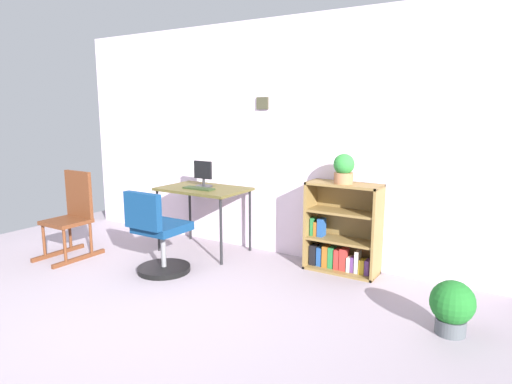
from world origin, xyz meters
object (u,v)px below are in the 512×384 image
(keyboard, at_px, (199,188))
(bookshelf_low, at_px, (342,233))
(rocking_chair, at_px, (72,214))
(office_chair, at_px, (158,238))
(monitor, at_px, (203,175))
(desk, at_px, (204,193))
(potted_plant_floor, at_px, (452,306))
(potted_plant_on_shelf, at_px, (344,168))

(keyboard, bearing_deg, bookshelf_low, 12.22)
(rocking_chair, bearing_deg, keyboard, 35.42)
(rocking_chair, bearing_deg, office_chair, 4.58)
(keyboard, xyz_separation_m, rocking_chair, (-1.12, -0.80, -0.27))
(monitor, distance_m, rocking_chair, 1.48)
(keyboard, relative_size, bookshelf_low, 0.41)
(desk, relative_size, potted_plant_floor, 2.42)
(monitor, bearing_deg, bookshelf_low, 6.47)
(monitor, xyz_separation_m, rocking_chair, (-1.06, -0.95, -0.40))
(keyboard, height_order, potted_plant_on_shelf, potted_plant_on_shelf)
(desk, xyz_separation_m, monitor, (-0.04, 0.05, 0.19))
(keyboard, bearing_deg, potted_plant_floor, -10.22)
(desk, bearing_deg, keyboard, -81.21)
(office_chair, relative_size, potted_plant_floor, 2.10)
(rocking_chair, bearing_deg, bookshelf_low, 23.03)
(rocking_chair, bearing_deg, monitor, 41.74)
(monitor, height_order, bookshelf_low, monitor)
(desk, distance_m, potted_plant_on_shelf, 1.62)
(office_chair, bearing_deg, rocking_chair, -175.42)
(desk, height_order, office_chair, office_chair)
(keyboard, relative_size, office_chair, 0.44)
(rocking_chair, relative_size, potted_plant_on_shelf, 3.26)
(keyboard, relative_size, potted_plant_on_shelf, 1.29)
(desk, distance_m, potted_plant_floor, 2.80)
(bookshelf_low, relative_size, potted_plant_floor, 2.24)
(desk, bearing_deg, potted_plant_on_shelf, 6.56)
(desk, bearing_deg, rocking_chair, -140.92)
(monitor, relative_size, potted_plant_on_shelf, 1.02)
(monitor, xyz_separation_m, potted_plant_floor, (2.74, -0.64, -0.65))
(rocking_chair, height_order, potted_plant_on_shelf, potted_plant_on_shelf)
(monitor, distance_m, potted_plant_floor, 2.89)
(monitor, relative_size, rocking_chair, 0.31)
(desk, height_order, monitor, monitor)
(rocking_chair, relative_size, potted_plant_floor, 2.34)
(office_chair, height_order, bookshelf_low, bookshelf_low)
(office_chair, bearing_deg, desk, 95.25)
(rocking_chair, bearing_deg, potted_plant_on_shelf, 21.96)
(desk, distance_m, office_chair, 0.86)
(potted_plant_on_shelf, bearing_deg, bookshelf_low, 104.49)
(potted_plant_floor, bearing_deg, bookshelf_low, 144.62)
(keyboard, relative_size, potted_plant_floor, 0.93)
(monitor, bearing_deg, desk, -51.74)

